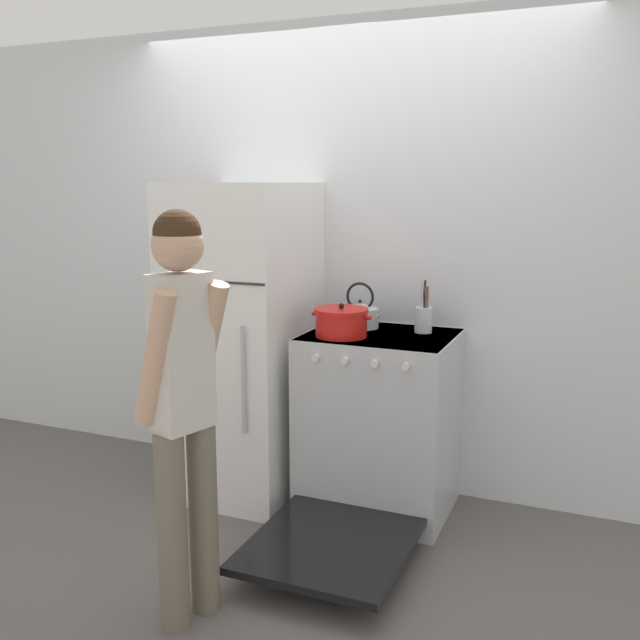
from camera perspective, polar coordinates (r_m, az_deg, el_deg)
The scene contains 8 objects.
ground_plane at distance 4.28m, azimuth 2.05°, elevation -12.33°, with size 14.00×14.00×0.00m, color #5B5654.
wall_back at distance 3.98m, azimuth 2.33°, elevation 4.95°, with size 10.00×0.06×2.55m.
refrigerator at distance 3.89m, azimuth -6.14°, elevation -1.66°, with size 0.65×0.74×1.69m.
stove_range at distance 3.71m, azimuth 4.57°, elevation -8.39°, with size 0.74×1.37×0.93m.
dutch_oven_pot at distance 3.55m, azimuth 1.72°, elevation -0.18°, with size 0.31×0.27×0.17m.
tea_kettle at distance 3.77m, azimuth 3.24°, elevation 0.45°, with size 0.25×0.20×0.24m.
utensil_jar at distance 3.68m, azimuth 8.29°, elevation 0.16°, with size 0.09×0.09×0.28m.
person at distance 2.71m, azimuth -10.89°, elevation -5.96°, with size 0.32×0.38×1.60m.
Camera 1 is at (1.37, -3.68, 1.69)m, focal length 40.00 mm.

